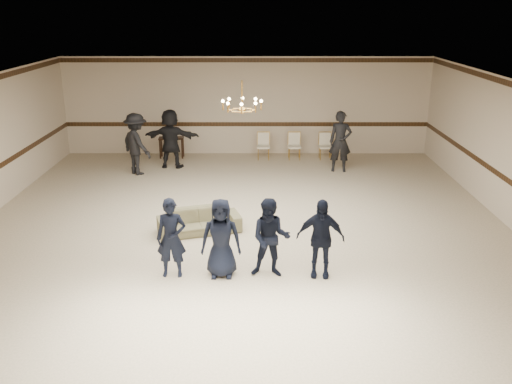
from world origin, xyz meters
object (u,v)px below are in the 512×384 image
(boy_d, at_px, (320,238))
(console_table, at_px, (172,147))
(boy_b, at_px, (221,238))
(banquet_chair_right, at_px, (325,146))
(settee, at_px, (199,221))
(banquet_chair_left, at_px, (263,146))
(adult_right, at_px, (340,142))
(banquet_chair_mid, at_px, (294,146))
(boy_c, at_px, (271,238))
(adult_left, at_px, (136,144))
(chandelier, at_px, (242,95))
(adult_mid, at_px, (171,139))
(boy_a, at_px, (171,238))

(boy_d, distance_m, console_table, 9.26)
(boy_b, xyz_separation_m, banquet_chair_right, (2.87, 8.17, -0.32))
(settee, bearing_deg, console_table, 86.56)
(settee, bearing_deg, banquet_chair_left, 59.41)
(boy_d, relative_size, adult_right, 0.82)
(boy_b, distance_m, banquet_chair_mid, 8.39)
(boy_d, relative_size, console_table, 1.85)
(boy_b, xyz_separation_m, boy_d, (1.80, 0.00, 0.00))
(boy_c, height_order, adult_right, adult_right)
(boy_d, height_order, settee, boy_d)
(boy_b, xyz_separation_m, adult_left, (-2.86, 6.51, 0.16))
(banquet_chair_mid, bearing_deg, chandelier, -107.33)
(adult_mid, height_order, adult_right, same)
(boy_d, height_order, banquet_chair_left, boy_d)
(banquet_chair_right, relative_size, console_table, 1.06)
(banquet_chair_mid, bearing_deg, console_table, 176.19)
(adult_mid, bearing_deg, boy_a, 104.40)
(banquet_chair_right, distance_m, console_table, 5.00)
(settee, distance_m, adult_mid, 5.37)
(banquet_chair_mid, xyz_separation_m, console_table, (-4.00, 0.20, -0.09))
(settee, height_order, banquet_chair_right, banquet_chair_right)
(banquet_chair_left, xyz_separation_m, banquet_chair_mid, (1.00, 0.00, 0.00))
(boy_c, xyz_separation_m, banquet_chair_right, (1.97, 8.17, -0.32))
(boy_a, distance_m, settee, 2.13)
(adult_right, height_order, banquet_chair_mid, adult_right)
(boy_c, bearing_deg, console_table, 114.96)
(boy_c, relative_size, adult_right, 0.82)
(adult_right, bearing_deg, banquet_chair_mid, 138.50)
(settee, relative_size, adult_right, 0.98)
(adult_mid, bearing_deg, settee, 110.69)
(boy_b, distance_m, settee, 2.20)
(boy_b, xyz_separation_m, banquet_chair_mid, (1.87, 8.17, -0.32))
(adult_mid, distance_m, banquet_chair_mid, 3.98)
(adult_mid, distance_m, adult_right, 5.12)
(chandelier, bearing_deg, settee, -137.71)
(chandelier, relative_size, boy_d, 0.63)
(boy_a, height_order, boy_d, same)
(boy_d, bearing_deg, console_table, 121.68)
(chandelier, xyz_separation_m, adult_mid, (-2.29, 4.30, -1.97))
(adult_mid, xyz_separation_m, banquet_chair_mid, (3.83, 0.96, -0.48))
(boy_c, relative_size, banquet_chair_right, 1.75)
(adult_left, relative_size, banquet_chair_left, 2.13)
(boy_a, xyz_separation_m, boy_d, (2.70, 0.00, 0.00))
(settee, bearing_deg, adult_left, 99.84)
(boy_d, relative_size, banquet_chair_left, 1.75)
(adult_left, bearing_deg, adult_right, -132.13)
(adult_left, xyz_separation_m, banquet_chair_mid, (4.73, 1.66, -0.48))
(boy_d, height_order, adult_left, adult_left)
(adult_right, bearing_deg, boy_a, -115.20)
(boy_b, distance_m, adult_right, 7.50)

